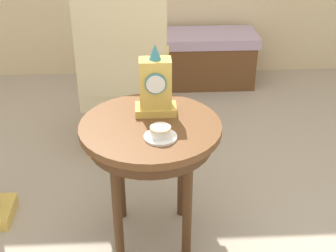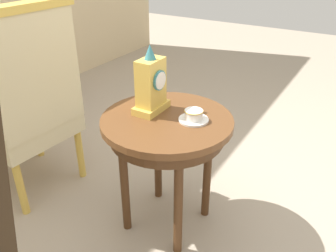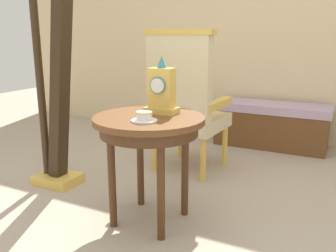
# 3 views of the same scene
# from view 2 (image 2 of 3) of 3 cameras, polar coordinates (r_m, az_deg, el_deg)

# --- Properties ---
(ground_plane) EXTENTS (10.00, 10.00, 0.00)m
(ground_plane) POSITION_cam_2_polar(r_m,az_deg,el_deg) (2.04, 1.74, -15.80)
(ground_plane) COLOR tan
(side_table) EXTENTS (0.64, 0.64, 0.65)m
(side_table) POSITION_cam_2_polar(r_m,az_deg,el_deg) (1.74, -0.17, -1.12)
(side_table) COLOR brown
(side_table) RESTS_ON ground
(teacup_left) EXTENTS (0.14, 0.14, 0.06)m
(teacup_left) POSITION_cam_2_polar(r_m,az_deg,el_deg) (1.67, 4.15, 1.60)
(teacup_left) COLOR white
(teacup_left) RESTS_ON side_table
(mantel_clock) EXTENTS (0.19, 0.11, 0.34)m
(mantel_clock) POSITION_cam_2_polar(r_m,az_deg,el_deg) (1.72, -2.74, 6.51)
(mantel_clock) COLOR gold
(mantel_clock) RESTS_ON side_table
(armchair) EXTENTS (0.58, 0.57, 1.14)m
(armchair) POSITION_cam_2_polar(r_m,az_deg,el_deg) (2.16, -21.62, 3.62)
(armchair) COLOR beige
(armchair) RESTS_ON ground
(window_bench) EXTENTS (1.12, 0.40, 0.44)m
(window_bench) POSITION_cam_2_polar(r_m,az_deg,el_deg) (3.35, -25.30, 4.50)
(window_bench) COLOR #B299B7
(window_bench) RESTS_ON ground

